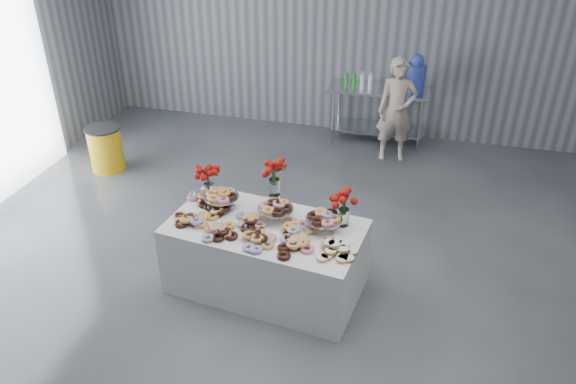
# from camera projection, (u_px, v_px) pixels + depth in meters

# --- Properties ---
(ground) EXTENTS (9.00, 9.00, 0.00)m
(ground) POSITION_uv_depth(u_px,v_px,m) (267.00, 308.00, 5.55)
(ground) COLOR #36383D
(ground) RESTS_ON ground
(room_walls) EXTENTS (8.04, 9.04, 4.02)m
(room_walls) POSITION_uv_depth(u_px,v_px,m) (229.00, 38.00, 4.34)
(room_walls) COLOR gray
(room_walls) RESTS_ON ground
(display_table) EXTENTS (2.01, 1.23, 0.75)m
(display_table) POSITION_uv_depth(u_px,v_px,m) (266.00, 257.00, 5.66)
(display_table) COLOR silver
(display_table) RESTS_ON ground
(prep_table) EXTENTS (1.50, 0.60, 0.90)m
(prep_table) POSITION_uv_depth(u_px,v_px,m) (378.00, 106.00, 8.53)
(prep_table) COLOR silver
(prep_table) RESTS_ON ground
(donut_mounds) EXTENTS (1.89, 1.02, 0.09)m
(donut_mounds) POSITION_uv_depth(u_px,v_px,m) (264.00, 225.00, 5.41)
(donut_mounds) COLOR gold
(donut_mounds) RESTS_ON display_table
(cake_stand_left) EXTENTS (0.36, 0.36, 0.17)m
(cake_stand_left) POSITION_uv_depth(u_px,v_px,m) (222.00, 195.00, 5.70)
(cake_stand_left) COLOR silver
(cake_stand_left) RESTS_ON display_table
(cake_stand_mid) EXTENTS (0.36, 0.36, 0.17)m
(cake_stand_mid) POSITION_uv_depth(u_px,v_px,m) (276.00, 207.00, 5.51)
(cake_stand_mid) COLOR silver
(cake_stand_mid) RESTS_ON display_table
(cake_stand_right) EXTENTS (0.36, 0.36, 0.17)m
(cake_stand_right) POSITION_uv_depth(u_px,v_px,m) (324.00, 218.00, 5.35)
(cake_stand_right) COLOR silver
(cake_stand_right) RESTS_ON display_table
(danish_pile) EXTENTS (0.48, 0.48, 0.11)m
(danish_pile) POSITION_uv_depth(u_px,v_px,m) (334.00, 247.00, 5.08)
(danish_pile) COLOR white
(danish_pile) RESTS_ON display_table
(bouquet_left) EXTENTS (0.26, 0.26, 0.42)m
(bouquet_left) POSITION_uv_depth(u_px,v_px,m) (208.00, 174.00, 5.77)
(bouquet_left) COLOR white
(bouquet_left) RESTS_ON display_table
(bouquet_right) EXTENTS (0.26, 0.26, 0.42)m
(bouquet_right) POSITION_uv_depth(u_px,v_px,m) (345.00, 199.00, 5.34)
(bouquet_right) COLOR white
(bouquet_right) RESTS_ON display_table
(bouquet_center) EXTENTS (0.26, 0.26, 0.57)m
(bouquet_center) POSITION_uv_depth(u_px,v_px,m) (274.00, 175.00, 5.58)
(bouquet_center) COLOR silver
(bouquet_center) RESTS_ON display_table
(water_jug) EXTENTS (0.28, 0.28, 0.55)m
(water_jug) POSITION_uv_depth(u_px,v_px,m) (416.00, 75.00, 8.15)
(water_jug) COLOR blue
(water_jug) RESTS_ON prep_table
(drink_bottles) EXTENTS (0.54, 0.08, 0.27)m
(drink_bottles) POSITION_uv_depth(u_px,v_px,m) (358.00, 80.00, 8.31)
(drink_bottles) COLOR #268C33
(drink_bottles) RESTS_ON prep_table
(person) EXTENTS (0.61, 0.47, 1.51)m
(person) POSITION_uv_depth(u_px,v_px,m) (397.00, 110.00, 8.02)
(person) COLOR #CC8C93
(person) RESTS_ON ground
(trash_barrel) EXTENTS (0.50, 0.50, 0.64)m
(trash_barrel) POSITION_uv_depth(u_px,v_px,m) (106.00, 148.00, 7.93)
(trash_barrel) COLOR yellow
(trash_barrel) RESTS_ON ground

